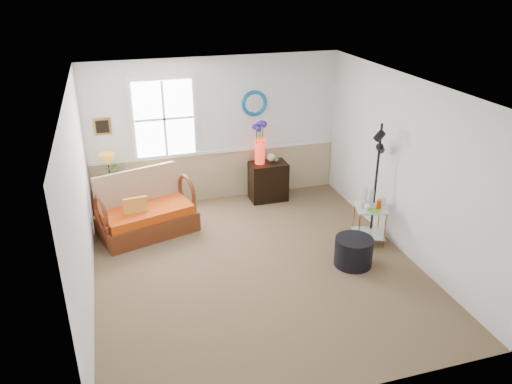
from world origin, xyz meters
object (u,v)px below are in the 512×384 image
object	(u,v)px
side_table	(369,224)
floor_lamp	(376,182)
loveseat	(146,205)
lamp_stand	(111,199)
cabinet	(268,181)
ottoman	(354,252)

from	to	relation	value
side_table	floor_lamp	xyz separation A→B (m)	(0.12, 0.14, 0.64)
floor_lamp	loveseat	bearing A→B (deg)	142.42
loveseat	side_table	size ratio (longest dim) A/B	2.51
loveseat	lamp_stand	bearing A→B (deg)	108.36
cabinet	ottoman	world-z (taller)	cabinet
cabinet	floor_lamp	xyz separation A→B (m)	(1.15, -1.81, 0.58)
lamp_stand	floor_lamp	xyz separation A→B (m)	(3.95, -1.90, 0.61)
side_table	cabinet	bearing A→B (deg)	117.67
loveseat	side_table	world-z (taller)	loveseat
cabinet	loveseat	bearing A→B (deg)	-163.49
cabinet	side_table	world-z (taller)	cabinet
side_table	floor_lamp	distance (m)	0.67
loveseat	cabinet	world-z (taller)	loveseat
loveseat	cabinet	distance (m)	2.37
loveseat	cabinet	size ratio (longest dim) A/B	2.09
floor_lamp	cabinet	bearing A→B (deg)	103.39
floor_lamp	ottoman	world-z (taller)	floor_lamp
lamp_stand	cabinet	size ratio (longest dim) A/B	0.91
lamp_stand	floor_lamp	world-z (taller)	floor_lamp
loveseat	side_table	bearing A→B (deg)	-38.19
side_table	ottoman	world-z (taller)	side_table
side_table	ottoman	xyz separation A→B (m)	(-0.53, -0.54, -0.09)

